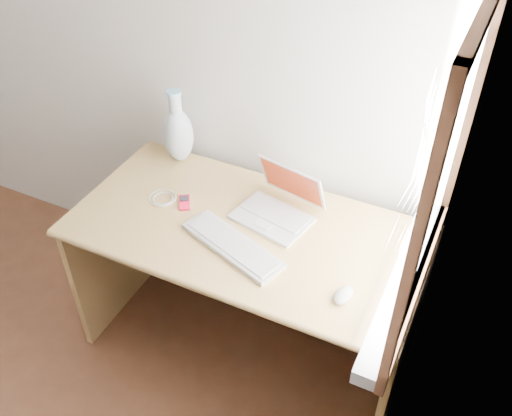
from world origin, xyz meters
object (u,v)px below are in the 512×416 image
at_px(laptop, 276,205).
at_px(external_keyboard, 233,245).
at_px(desk, 256,253).
at_px(vase, 178,133).

bearing_deg(laptop, external_keyboard, -93.31).
bearing_deg(external_keyboard, desk, 109.21).
bearing_deg(vase, laptop, -16.55).
xyz_separation_m(laptop, vase, (-0.57, 0.17, 0.10)).
distance_m(laptop, vase, 0.61).
distance_m(desk, external_keyboard, 0.32).
relative_size(external_keyboard, vase, 1.32).
bearing_deg(external_keyboard, laptop, 94.12).
relative_size(laptop, external_keyboard, 0.72).
relative_size(desk, external_keyboard, 3.05).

